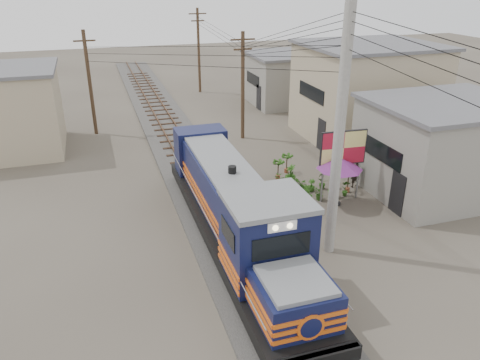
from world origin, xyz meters
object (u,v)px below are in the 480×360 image
object	(u,v)px
locomotive	(236,212)
vendor	(356,173)
billboard	(343,150)
market_umbrella	(340,164)

from	to	relation	value
locomotive	vendor	size ratio (longest dim) A/B	9.41
locomotive	billboard	bearing A→B (deg)	23.38
billboard	vendor	bearing A→B (deg)	39.30
locomotive	billboard	distance (m)	6.76
locomotive	market_umbrella	world-z (taller)	locomotive
locomotive	market_umbrella	distance (m)	6.21
locomotive	vendor	world-z (taller)	locomotive
market_umbrella	vendor	size ratio (longest dim) A/B	1.81
billboard	vendor	world-z (taller)	billboard
billboard	market_umbrella	bearing A→B (deg)	-126.78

